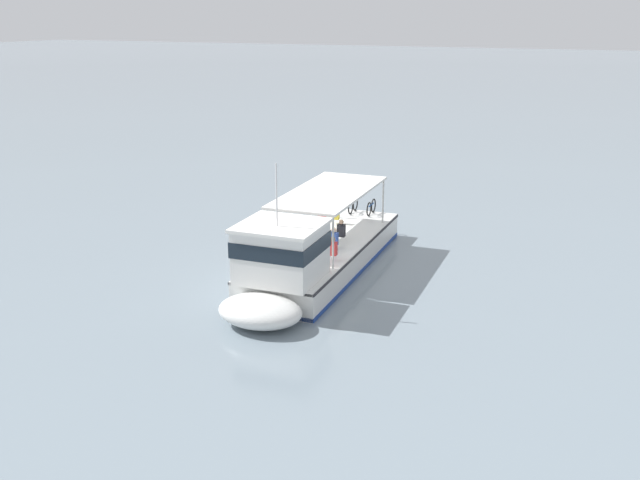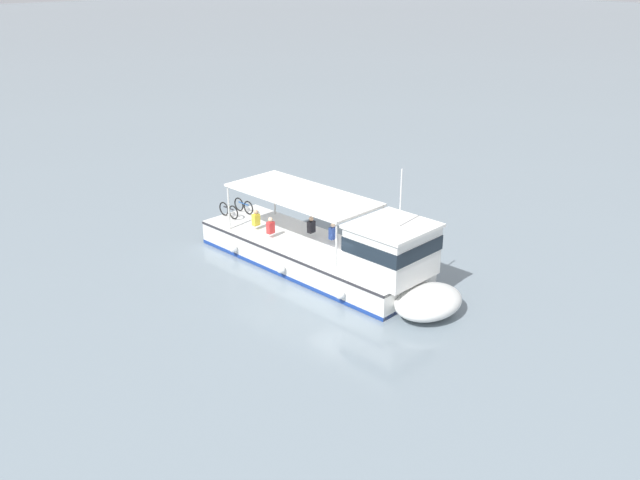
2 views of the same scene
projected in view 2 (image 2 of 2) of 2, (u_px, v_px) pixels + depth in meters
ground_plane at (347, 287)px, 27.73m from camera, size 400.00×400.00×0.00m
ferry_main at (338, 255)px, 28.17m from camera, size 4.04×12.97×5.32m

